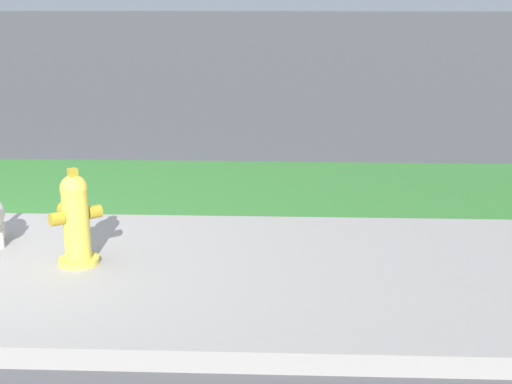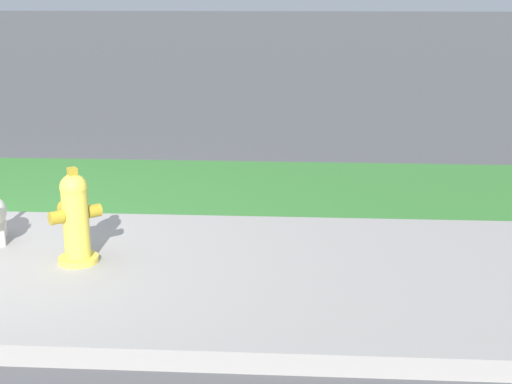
# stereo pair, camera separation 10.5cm
# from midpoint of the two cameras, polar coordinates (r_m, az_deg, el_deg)

# --- Properties ---
(grass_verge) EXTENTS (18.00, 1.99, 0.01)m
(grass_verge) POSITION_cam_midpoint_polar(r_m,az_deg,el_deg) (7.36, -18.52, 0.70)
(grass_verge) COLOR #387A33
(grass_verge) RESTS_ON ground
(fire_hydrant_near_corner) EXTENTS (0.34, 0.33, 0.68)m
(fire_hydrant_near_corner) POSITION_cam_midpoint_polar(r_m,az_deg,el_deg) (5.00, -14.81, -2.14)
(fire_hydrant_near_corner) COLOR yellow
(fire_hydrant_near_corner) RESTS_ON ground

